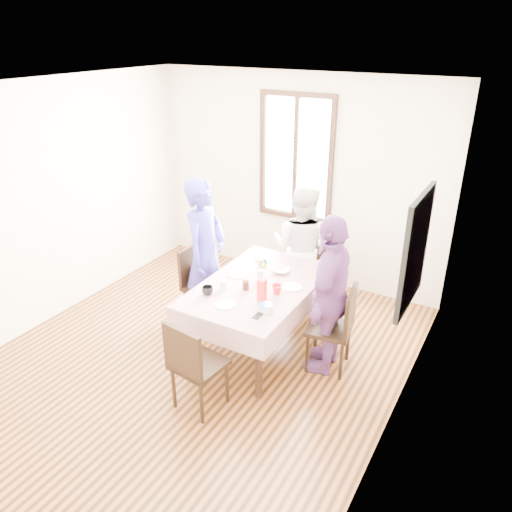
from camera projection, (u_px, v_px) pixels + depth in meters
The scene contains 30 objects.
ground at pixel (200, 356), 5.23m from camera, with size 4.50×4.50×0.00m, color black.
back_wall at pixel (296, 180), 6.43m from camera, with size 4.00×4.00×0.00m, color beige.
right_wall at pixel (405, 290), 3.76m from camera, with size 4.50×4.50×0.00m, color beige.
window_frame at pixel (296, 158), 6.29m from camera, with size 1.02×0.06×1.62m, color black.
window_pane at pixel (296, 158), 6.30m from camera, with size 0.90×0.02×1.50m, color white.
art_poster at pixel (416, 251), 3.92m from camera, with size 0.04×0.76×0.96m, color red.
dining_table at pixel (258, 316), 5.25m from camera, with size 0.94×1.55×0.75m, color black.
tablecloth at pixel (258, 284), 5.09m from camera, with size 1.06×1.67×0.01m, color #510814.
chair_left at pixel (205, 286), 5.69m from camera, with size 0.42×0.42×0.91m, color black.
chair_right at pixel (329, 328), 4.90m from camera, with size 0.42×0.42×0.91m, color black.
chair_far at pixel (301, 271), 6.06m from camera, with size 0.42×0.42×0.91m, color black.
chair_near at pixel (199, 364), 4.38m from camera, with size 0.42×0.42×0.91m, color black.
person_left at pixel (205, 254), 5.50m from camera, with size 0.63×0.41×1.73m, color #37329B.
person_far at pixel (301, 247), 5.91m from camera, with size 0.75×0.58×1.54m, color silver.
person_right at pixel (330, 295), 4.76m from camera, with size 0.96×0.40×1.64m, color #693977.
mug_black at pixel (208, 291), 4.87m from camera, with size 0.11×0.11×0.09m, color black.
mug_flag at pixel (277, 289), 4.89m from camera, with size 0.10×0.10×0.09m, color red.
mug_green at pixel (263, 264), 5.44m from camera, with size 0.09×0.09×0.07m, color #0C7226.
serving_bowl at pixel (281, 271), 5.32m from camera, with size 0.19×0.19×0.05m, color white.
juice_carton at pixel (262, 290), 4.74m from camera, with size 0.07×0.07×0.23m, color red.
butter_tub at pixel (266, 308), 4.59m from camera, with size 0.12×0.12×0.06m, color white.
jam_jar at pixel (246, 285), 4.96m from camera, with size 0.07×0.07×0.09m, color black.
drinking_glass at pixel (223, 285), 4.97m from camera, with size 0.07×0.07×0.09m, color silver.
smartphone at pixel (258, 316), 4.53m from camera, with size 0.06×0.12×0.01m, color black.
flower_vase at pixel (260, 275), 5.14m from camera, with size 0.06×0.06×0.12m, color silver.
plate_left at pixel (238, 274), 5.27m from camera, with size 0.20×0.20×0.01m, color white.
plate_right at pixel (293, 287), 5.02m from camera, with size 0.20×0.20×0.01m, color white.
plate_near at pixel (226, 305), 4.70m from camera, with size 0.20×0.20×0.01m, color white.
butter_lid at pixel (266, 305), 4.57m from camera, with size 0.12×0.12×0.01m, color blue.
flower_bunch at pixel (260, 266), 5.09m from camera, with size 0.09×0.09×0.10m, color yellow, non-canonical shape.
Camera 1 is at (2.65, -3.43, 3.17)m, focal length 34.73 mm.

